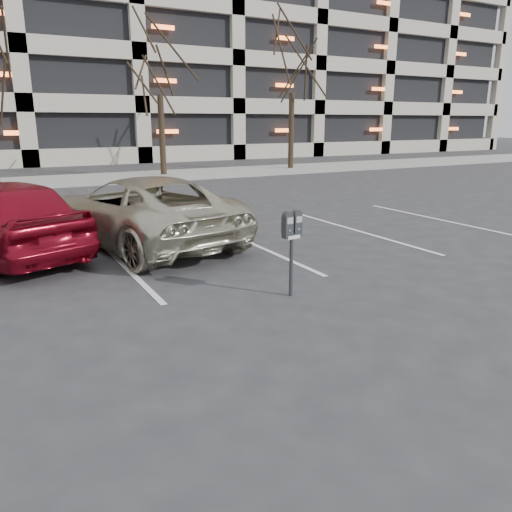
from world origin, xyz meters
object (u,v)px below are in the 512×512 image
parking_meter (292,233)px  car_red (0,217)px  tree_c (158,42)px  tree_d (293,43)px  suv_silver (142,211)px

parking_meter → car_red: 5.75m
car_red → tree_c: bearing=-139.9°
tree_d → parking_meter: 20.59m
tree_c → tree_d: 7.01m
parking_meter → suv_silver: (-0.99, 4.21, -0.24)m
car_red → tree_d: bearing=-158.6°
tree_d → car_red: tree_d is taller
tree_d → suv_silver: tree_d is taller
tree_d → suv_silver: size_ratio=1.58×
suv_silver → tree_d: bearing=-144.2°
tree_c → car_red: (-7.24, -12.35, -5.11)m
parking_meter → suv_silver: 4.34m
parking_meter → car_red: bearing=120.9°
tree_c → suv_silver: bearing=-110.1°
tree_c → tree_d: size_ratio=0.93×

